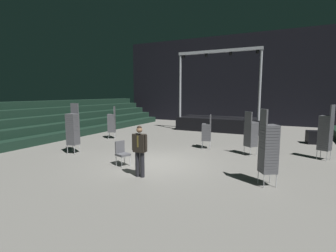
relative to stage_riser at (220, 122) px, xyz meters
name	(u,v)px	position (x,y,z in m)	size (l,w,h in m)	color
ground_plane	(157,164)	(0.00, -9.91, -0.66)	(22.00, 30.00, 0.10)	slate
arena_end_wall	(235,80)	(0.00, 5.09, 3.39)	(22.00, 0.30, 8.00)	black
bleacher_bank_left	(29,121)	(-9.12, -8.91, 0.52)	(3.75, 24.00, 2.25)	black
stage_riser	(220,122)	(0.00, 0.00, 0.00)	(6.15, 2.70, 5.73)	black
man_with_tie	(140,148)	(0.31, -11.67, 0.36)	(0.57, 0.24, 1.71)	black
chair_stack_front_left	(251,133)	(3.17, -6.98, 0.38)	(0.62, 0.62, 1.96)	#B2B5BA
chair_stack_front_right	(73,129)	(-4.24, -10.19, 0.55)	(0.50, 0.50, 2.31)	#B2B5BA
chair_stack_mid_left	(326,132)	(6.05, -6.42, 0.55)	(0.59, 0.59, 2.31)	#B2B5BA
chair_stack_mid_right	(112,123)	(-5.11, -6.33, 0.38)	(0.60, 0.60, 1.96)	#B2B5BA
chair_stack_mid_centre	(207,132)	(0.98, -6.51, 0.25)	(0.53, 0.53, 1.71)	#B2B5BA
chair_stack_rear_left	(268,148)	(4.17, -10.66, 0.55)	(0.60, 0.60, 2.31)	#B2B5BA
equipment_road_case	(316,137)	(6.02, -2.75, -0.24)	(0.90, 0.60, 0.72)	black
loose_chair_near_man	(122,152)	(-1.02, -10.85, -0.07)	(0.56, 0.56, 0.95)	#B2B5BA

